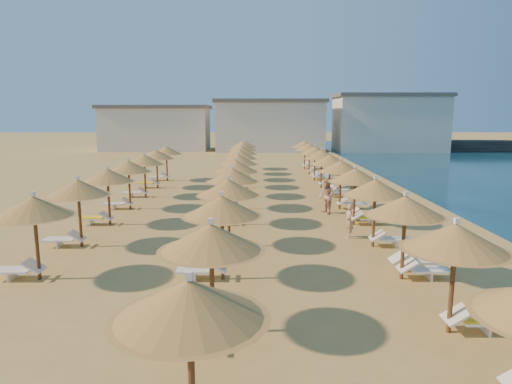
{
  "coord_description": "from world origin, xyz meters",
  "views": [
    {
      "loc": [
        -0.84,
        -19.59,
        5.4
      ],
      "look_at": [
        -0.77,
        4.0,
        1.3
      ],
      "focal_mm": 32.0,
      "sensor_mm": 36.0,
      "label": 1
    }
  ],
  "objects_px": {
    "jetty": "(466,146)",
    "parasol_row_east": "(341,167)",
    "beachgoer_a": "(349,221)",
    "beachgoer_b": "(326,196)",
    "beachgoer_c": "(353,185)",
    "parasol_row_west": "(236,167)"
  },
  "relations": [
    {
      "from": "beachgoer_a",
      "to": "beachgoer_b",
      "type": "distance_m",
      "value": 4.83
    },
    {
      "from": "beachgoer_a",
      "to": "beachgoer_c",
      "type": "xyz_separation_m",
      "value": [
        2.27,
        9.77,
        0.05
      ]
    },
    {
      "from": "parasol_row_west",
      "to": "beachgoer_a",
      "type": "xyz_separation_m",
      "value": [
        5.17,
        -6.07,
        -1.64
      ]
    },
    {
      "from": "parasol_row_east",
      "to": "parasol_row_west",
      "type": "height_order",
      "value": "same"
    },
    {
      "from": "beachgoer_a",
      "to": "beachgoer_b",
      "type": "xyz_separation_m",
      "value": [
        -0.25,
        4.82,
        0.2
      ]
    },
    {
      "from": "parasol_row_east",
      "to": "beachgoer_c",
      "type": "distance_m",
      "value": 4.31
    },
    {
      "from": "parasol_row_east",
      "to": "parasol_row_west",
      "type": "relative_size",
      "value": 1.0
    },
    {
      "from": "jetty",
      "to": "beachgoer_c",
      "type": "xyz_separation_m",
      "value": [
        -24.01,
        -36.31,
        0.06
      ]
    },
    {
      "from": "parasol_row_east",
      "to": "beachgoer_b",
      "type": "bearing_deg",
      "value": -127.68
    },
    {
      "from": "beachgoer_b",
      "to": "beachgoer_c",
      "type": "distance_m",
      "value": 5.56
    },
    {
      "from": "jetty",
      "to": "parasol_row_west",
      "type": "bearing_deg",
      "value": -122.75
    },
    {
      "from": "jetty",
      "to": "beachgoer_c",
      "type": "height_order",
      "value": "beachgoer_c"
    },
    {
      "from": "parasol_row_east",
      "to": "beachgoer_a",
      "type": "bearing_deg",
      "value": -96.74
    },
    {
      "from": "beachgoer_a",
      "to": "beachgoer_c",
      "type": "relative_size",
      "value": 0.94
    },
    {
      "from": "parasol_row_west",
      "to": "beachgoer_c",
      "type": "height_order",
      "value": "parasol_row_west"
    },
    {
      "from": "parasol_row_west",
      "to": "beachgoer_b",
      "type": "distance_m",
      "value": 5.28
    },
    {
      "from": "jetty",
      "to": "parasol_row_east",
      "type": "distance_m",
      "value": 47.51
    },
    {
      "from": "jetty",
      "to": "beachgoer_c",
      "type": "distance_m",
      "value": 43.53
    },
    {
      "from": "parasol_row_west",
      "to": "beachgoer_a",
      "type": "height_order",
      "value": "parasol_row_west"
    },
    {
      "from": "beachgoer_b",
      "to": "parasol_row_west",
      "type": "bearing_deg",
      "value": -124.88
    },
    {
      "from": "beachgoer_b",
      "to": "beachgoer_a",
      "type": "bearing_deg",
      "value": -17.55
    },
    {
      "from": "beachgoer_a",
      "to": "beachgoer_b",
      "type": "bearing_deg",
      "value": -177.84
    }
  ]
}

